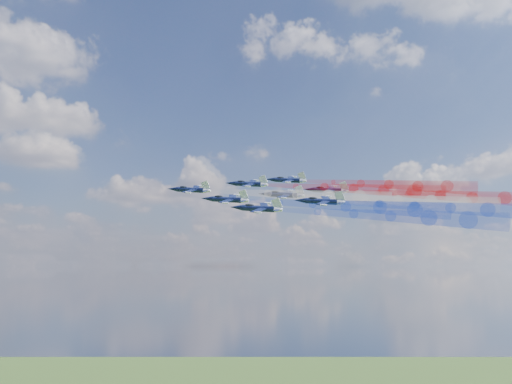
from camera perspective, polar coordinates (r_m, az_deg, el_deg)
jet_lead at (r=151.36m, az=-6.41°, el=0.21°), size 15.83×15.78×7.03m
trail_lead at (r=144.24m, az=4.12°, el=-0.30°), size 36.11×35.12×8.55m
jet_inner_left at (r=138.31m, az=-2.86°, el=-0.75°), size 15.83×15.78×7.03m
trail_inner_left at (r=133.18m, az=8.80°, el=-1.34°), size 36.11×35.12×8.55m
jet_inner_right at (r=156.51m, az=-0.75°, el=0.79°), size 15.83×15.78×7.03m
trail_inner_right at (r=152.04m, az=9.55°, el=0.32°), size 36.11×35.12×8.55m
jet_outer_left at (r=126.38m, az=0.25°, el=-1.63°), size 15.83×15.78×7.03m
trail_outer_left at (r=123.06m, az=13.07°, el=-2.28°), size 36.11×35.12×8.55m
jet_center_third at (r=145.99m, az=2.70°, el=-0.28°), size 15.83×15.78×7.03m
trail_center_third at (r=143.42m, az=13.77°, el=-0.81°), size 36.11×35.12×8.55m
jet_outer_right at (r=165.00m, az=3.12°, el=1.17°), size 15.83×15.78×7.03m
trail_outer_right at (r=162.28m, az=12.91°, el=0.73°), size 36.11×35.12×8.55m
jet_rear_left at (r=133.31m, az=6.45°, el=-0.92°), size 15.83×15.78×7.03m
trail_rear_left at (r=132.84m, az=18.55°, el=-1.49°), size 36.11×35.12×8.55m
jet_rear_right at (r=152.90m, az=7.06°, el=0.17°), size 15.83×15.78×7.03m
trail_rear_right at (r=152.33m, az=17.60°, el=-0.33°), size 36.11×35.12×8.55m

